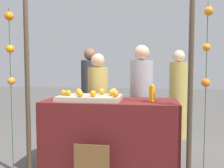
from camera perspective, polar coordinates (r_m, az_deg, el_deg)
stall_counter at (r=3.45m, az=-0.37°, el=-11.37°), size 1.73×0.70×0.94m
orange_tray at (r=3.38m, az=-4.88°, el=-3.04°), size 0.81×0.50×0.06m
orange_0 at (r=3.50m, az=0.40°, el=-1.61°), size 0.08×0.08×0.08m
orange_1 at (r=3.44m, az=-10.67°, el=-1.85°), size 0.07×0.07×0.07m
orange_2 at (r=3.25m, az=-4.20°, el=-2.11°), size 0.08×0.08×0.08m
orange_3 at (r=3.36m, az=-0.09°, el=-1.87°), size 0.08×0.08×0.08m
orange_4 at (r=3.17m, az=0.72°, el=-2.17°), size 0.09×0.09×0.09m
orange_5 at (r=3.40m, az=-9.62°, el=-1.92°), size 0.07×0.07×0.07m
orange_6 at (r=3.49m, az=-2.27°, el=-1.63°), size 0.08×0.08×0.08m
orange_7 at (r=3.23m, az=-7.05°, el=-2.16°), size 0.08×0.08×0.08m
orange_8 at (r=3.45m, az=-7.37°, el=-1.70°), size 0.09×0.09×0.09m
juice_bottle at (r=3.25m, az=8.81°, el=-2.08°), size 0.08×0.08×0.22m
chalkboard_sign at (r=3.06m, az=-4.48°, el=-17.85°), size 0.41×0.03×0.53m
vendor_left at (r=4.04m, az=-3.11°, el=-5.25°), size 0.32×0.32×1.57m
vendor_right at (r=3.91m, az=6.48°, el=-4.76°), size 0.34×0.34×1.69m
crowd_person_0 at (r=5.00m, az=-4.83°, el=-2.65°), size 0.34×0.34×1.72m
crowd_person_1 at (r=5.07m, az=14.37°, el=-2.89°), size 0.34×0.34×1.68m
canopy_post_left at (r=3.24m, az=-18.17°, el=-0.07°), size 0.06×0.06×2.34m
canopy_post_right at (r=2.93m, az=16.91°, el=-0.48°), size 0.06×0.06×2.34m
garland_strand_left at (r=3.28m, az=-21.57°, el=7.63°), size 0.11×0.11×2.07m
garland_strand_right at (r=2.95m, az=20.23°, el=7.19°), size 0.11×0.10×2.07m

